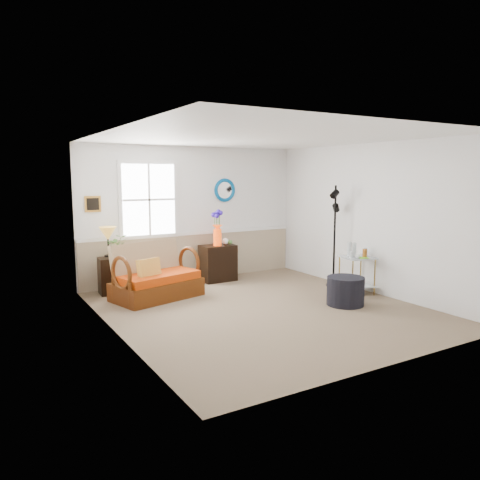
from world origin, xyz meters
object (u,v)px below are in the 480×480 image
loveseat (157,271)px  side_table (357,275)px  lamp_stand (110,276)px  cabinet (218,263)px  floor_lamp (334,236)px  ottoman (345,291)px

loveseat → side_table: loveseat is taller
lamp_stand → cabinet: 2.09m
floor_lamp → ottoman: floor_lamp is taller
loveseat → cabinet: loveseat is taller
ottoman → side_table: bearing=33.5°
lamp_stand → cabinet: cabinet is taller
lamp_stand → ottoman: size_ratio=1.08×
cabinet → floor_lamp: 2.29m
ottoman → lamp_stand: bearing=139.1°
loveseat → floor_lamp: bearing=-29.7°
side_table → lamp_stand: bearing=149.7°
side_table → floor_lamp: floor_lamp is taller
loveseat → ottoman: size_ratio=2.41×
lamp_stand → floor_lamp: 4.09m
cabinet → side_table: 2.66m
lamp_stand → floor_lamp: bearing=-22.3°
cabinet → floor_lamp: size_ratio=0.38×
ottoman → floor_lamp: bearing=56.4°
side_table → ottoman: bearing=-146.5°
loveseat → cabinet: bearing=8.6°
side_table → loveseat: bearing=154.8°
side_table → floor_lamp: size_ratio=0.35×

